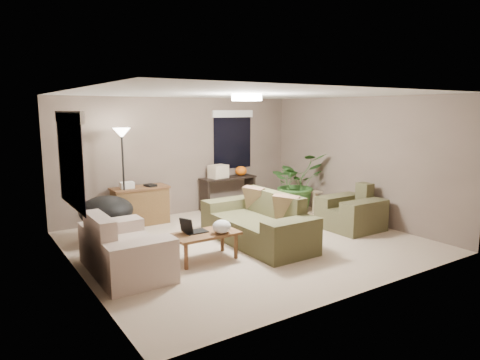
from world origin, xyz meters
TOP-DOWN VIEW (x-y plane):
  - room_shell at (0.00, 0.00)m, footprint 5.50×5.50m
  - main_sofa at (0.15, -0.14)m, footprint 0.95×2.20m
  - throw_pillows at (0.41, -0.14)m, footprint 0.39×1.40m
  - loveseat at (-2.21, -0.20)m, footprint 0.90×1.60m
  - armchair at (2.13, -0.42)m, footprint 0.95×1.00m
  - coffee_table at (-1.01, -0.39)m, footprint 1.00×0.55m
  - laptop at (-1.18, -0.29)m, footprint 0.40×0.24m
  - plastic_bag at (-0.81, -0.54)m, footprint 0.33×0.30m
  - desk at (-1.10, 2.10)m, footprint 1.10×0.50m
  - desk_papers at (-1.26, 2.09)m, footprint 0.70×0.29m
  - console_table at (1.01, 2.22)m, footprint 1.30×0.40m
  - pumpkin at (1.36, 2.22)m, footprint 0.28×0.28m
  - cardboard_box at (0.76, 2.22)m, footprint 0.43×0.35m
  - papasan_chair at (-1.99, 1.31)m, footprint 1.14×1.14m
  - floor_lamp at (-1.46, 1.95)m, footprint 0.32×0.32m
  - ceiling_fixture at (0.00, 0.00)m, footprint 0.50×0.50m
  - houseplant at (2.14, 1.19)m, footprint 1.18×1.31m
  - cat_scratching_post at (2.39, 0.84)m, footprint 0.32×0.32m
  - window_left at (-2.73, 0.30)m, footprint 0.05×1.56m
  - window_back at (1.30, 2.48)m, footprint 1.06×0.05m

SIDE VIEW (x-z plane):
  - cat_scratching_post at x=2.39m, z-range -0.04..0.46m
  - main_sofa at x=0.15m, z-range -0.13..0.72m
  - loveseat at x=-2.21m, z-range -0.13..0.72m
  - armchair at x=2.13m, z-range -0.13..0.72m
  - coffee_table at x=-1.01m, z-range 0.15..0.57m
  - desk at x=-1.10m, z-range 0.00..0.75m
  - console_table at x=1.01m, z-range 0.06..0.81m
  - papasan_chair at x=-1.99m, z-range 0.07..0.86m
  - laptop at x=-1.18m, z-range 0.36..0.60m
  - houseplant at x=2.14m, z-range 0.00..1.02m
  - plastic_bag at x=-0.81m, z-range 0.42..0.62m
  - throw_pillows at x=0.41m, z-range 0.42..0.88m
  - desk_papers at x=-1.26m, z-range 0.74..0.86m
  - pumpkin at x=1.36m, z-range 0.75..0.97m
  - cardboard_box at x=0.76m, z-range 0.75..1.04m
  - room_shell at x=0.00m, z-range -1.50..4.00m
  - floor_lamp at x=-1.46m, z-range 0.64..2.55m
  - window_left at x=-2.73m, z-range 1.12..2.45m
  - window_back at x=1.30m, z-range 1.12..2.45m
  - ceiling_fixture at x=0.00m, z-range 2.39..2.49m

